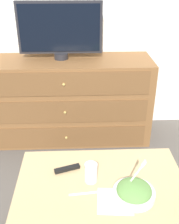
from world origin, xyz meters
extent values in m
plane|color=#56514C|center=(0.00, 0.00, 0.00)|extent=(12.00, 12.00, 0.00)
cube|color=brown|center=(-0.13, -0.25, 0.37)|extent=(1.46, 0.44, 0.74)
cube|color=brown|center=(-0.13, -0.47, 0.12)|extent=(1.34, 0.01, 0.20)
sphere|color=tan|center=(-0.13, -0.48, 0.12)|extent=(0.02, 0.02, 0.02)
cube|color=brown|center=(-0.13, -0.47, 0.37)|extent=(1.34, 0.01, 0.20)
sphere|color=tan|center=(-0.13, -0.48, 0.37)|extent=(0.02, 0.02, 0.02)
cube|color=brown|center=(-0.13, -0.47, 0.61)|extent=(1.34, 0.01, 0.20)
sphere|color=tan|center=(-0.13, -0.48, 0.61)|extent=(0.02, 0.02, 0.02)
cylinder|color=#232328|center=(-0.16, -0.22, 0.76)|extent=(0.11, 0.11, 0.05)
cube|color=#232328|center=(-0.16, -0.21, 0.99)|extent=(0.67, 0.04, 0.41)
cube|color=black|center=(-0.16, -0.23, 0.99)|extent=(0.63, 0.01, 0.37)
cube|color=tan|center=(0.09, -1.41, 0.44)|extent=(0.87, 0.58, 0.02)
cylinder|color=tan|center=(-0.31, -1.16, 0.22)|extent=(0.04, 0.04, 0.43)
cylinder|color=tan|center=(0.48, -1.16, 0.22)|extent=(0.04, 0.04, 0.43)
cylinder|color=silver|center=(0.24, -1.51, 0.47)|extent=(0.20, 0.20, 0.03)
ellipsoid|color=#66994C|center=(0.24, -1.51, 0.49)|extent=(0.17, 0.17, 0.08)
cube|color=white|center=(0.23, -1.48, 0.55)|extent=(0.08, 0.01, 0.15)
cube|color=white|center=(0.27, -1.48, 0.63)|extent=(0.02, 0.02, 0.03)
cylinder|color=beige|center=(0.04, -1.39, 0.48)|extent=(0.06, 0.06, 0.07)
cylinder|color=white|center=(0.04, -1.39, 0.50)|extent=(0.06, 0.06, 0.11)
cube|color=white|center=(0.14, -1.53, 0.45)|extent=(0.18, 0.18, 0.00)
cube|color=white|center=(0.01, -1.48, 0.45)|extent=(0.17, 0.03, 0.01)
cube|color=black|center=(-0.09, -1.30, 0.46)|extent=(0.14, 0.07, 0.02)
camera|label=1|loc=(-0.02, -2.49, 1.45)|focal=45.00mm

